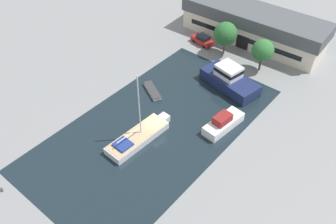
{
  "coord_description": "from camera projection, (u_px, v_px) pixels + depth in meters",
  "views": [
    {
      "loc": [
        25.75,
        -28.07,
        37.31
      ],
      "look_at": [
        0.0,
        2.82,
        1.0
      ],
      "focal_mm": 40.0,
      "sensor_mm": 36.0,
      "label": 1
    }
  ],
  "objects": [
    {
      "name": "cabin_boat",
      "position": [
        223.0,
        123.0,
        52.62
      ],
      "size": [
        3.06,
        6.84,
        2.46
      ],
      "rotation": [
        0.0,
        0.0,
        -0.11
      ],
      "color": "white",
      "rests_on": "water_canal"
    },
    {
      "name": "quay_tree_by_water",
      "position": [
        263.0,
        50.0,
        61.02
      ],
      "size": [
        3.67,
        3.67,
        5.76
      ],
      "color": "brown",
      "rests_on": "ground"
    },
    {
      "name": "water_canal",
      "position": [
        155.0,
        127.0,
        53.25
      ],
      "size": [
        20.06,
        37.64,
        0.01
      ],
      "primitive_type": "cube",
      "color": "black",
      "rests_on": "ground"
    },
    {
      "name": "sailboat_moored",
      "position": [
        138.0,
        137.0,
        51.01
      ],
      "size": [
        3.49,
        10.73,
        10.7
      ],
      "rotation": [
        0.0,
        0.0,
        -0.05
      ],
      "color": "silver",
      "rests_on": "water_canal"
    },
    {
      "name": "ground_plane",
      "position": [
        155.0,
        127.0,
        53.25
      ],
      "size": [
        440.0,
        440.0,
        0.0
      ],
      "primitive_type": "plane",
      "color": "gray"
    },
    {
      "name": "quay_tree_near_building",
      "position": [
        226.0,
        34.0,
        64.7
      ],
      "size": [
        4.11,
        4.11,
        6.08
      ],
      "color": "brown",
      "rests_on": "ground"
    },
    {
      "name": "small_dinghy",
      "position": [
        152.0,
        91.0,
        58.98
      ],
      "size": [
        4.76,
        3.35,
        0.55
      ],
      "rotation": [
        0.0,
        0.0,
        1.09
      ],
      "color": "white",
      "rests_on": "water_canal"
    },
    {
      "name": "parked_car",
      "position": [
        203.0,
        40.0,
        69.23
      ],
      "size": [
        4.56,
        2.51,
        1.8
      ],
      "rotation": [
        0.0,
        0.0,
        1.42
      ],
      "color": "maroon",
      "rests_on": "ground"
    },
    {
      "name": "motor_cruiser",
      "position": [
        229.0,
        79.0,
        59.37
      ],
      "size": [
        10.35,
        6.06,
        3.73
      ],
      "rotation": [
        0.0,
        0.0,
        1.38
      ],
      "color": "#19234C",
      "rests_on": "water_canal"
    },
    {
      "name": "warehouse_building",
      "position": [
        253.0,
        25.0,
        68.83
      ],
      "size": [
        27.22,
        9.15,
        6.05
      ],
      "rotation": [
        0.0,
        0.0,
        0.05
      ],
      "color": "beige",
      "rests_on": "ground"
    },
    {
      "name": "mooring_bollard",
      "position": [
        2.0,
        189.0,
        44.85
      ],
      "size": [
        0.28,
        0.28,
        0.67
      ],
      "color": "#47474C",
      "rests_on": "ground"
    }
  ]
}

